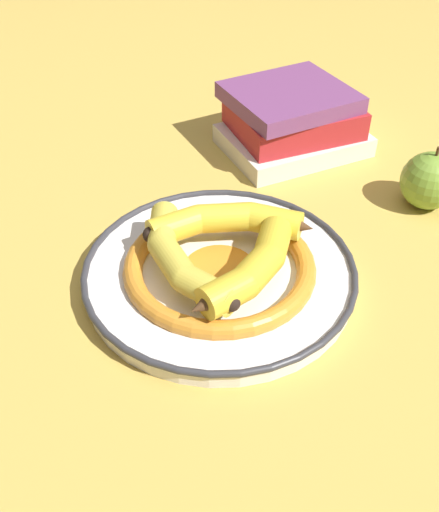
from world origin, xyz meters
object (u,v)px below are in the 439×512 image
object	(u,v)px
banana_a	(178,257)
book_stack	(294,121)
banana_c	(228,221)
banana_b	(251,270)
decorative_bowl	(220,271)
apple	(430,181)

from	to	relation	value
banana_a	book_stack	xyz separation A→B (m)	(-0.26, 0.26, -0.01)
banana_a	banana_c	distance (m)	0.08
banana_b	book_stack	xyz separation A→B (m)	(-0.31, 0.19, -0.01)
decorative_bowl	apple	distance (m)	0.32
banana_c	banana_b	bearing A→B (deg)	100.30
decorative_bowl	banana_c	size ratio (longest dim) A/B	1.59
banana_a	banana_c	bearing A→B (deg)	111.84
banana_a	apple	bearing A→B (deg)	90.98
banana_a	apple	xyz separation A→B (m)	(-0.06, 0.37, -0.01)
banana_b	banana_c	xyz separation A→B (m)	(-0.09, 0.01, -0.00)
decorative_bowl	banana_b	distance (m)	0.06
book_stack	apple	distance (m)	0.23
banana_a	banana_b	xyz separation A→B (m)	(0.05, 0.07, 0.00)
banana_c	banana_a	bearing A→B (deg)	43.77
banana_b	book_stack	world-z (taller)	book_stack
banana_b	banana_c	distance (m)	0.09
banana_b	apple	xyz separation A→B (m)	(-0.11, 0.30, -0.01)
banana_a	book_stack	world-z (taller)	book_stack
banana_a	book_stack	distance (m)	0.37
banana_c	book_stack	bearing A→B (deg)	-116.03
book_stack	banana_c	bearing A→B (deg)	-134.78
apple	decorative_bowl	bearing A→B (deg)	-79.66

